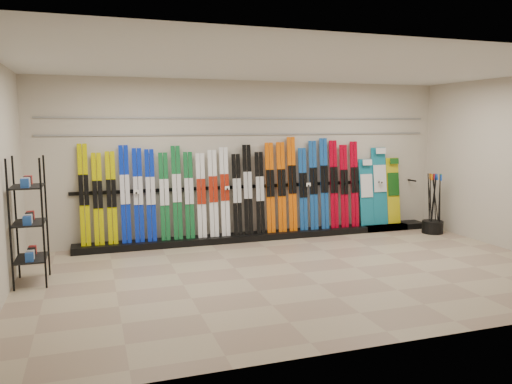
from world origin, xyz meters
name	(u,v)px	position (x,y,z in m)	size (l,w,h in m)	color
floor	(302,273)	(0.00, 0.00, 0.00)	(8.00, 8.00, 0.00)	gray
back_wall	(251,160)	(0.00, 2.50, 1.50)	(8.00, 8.00, 0.00)	beige
ceiling	(305,66)	(0.00, 0.00, 3.00)	(8.00, 8.00, 0.00)	silver
ski_rack_base	(265,235)	(0.22, 2.28, 0.06)	(8.00, 0.40, 0.12)	black
skis	(232,191)	(-0.42, 2.32, 0.95)	(5.37, 0.21, 1.82)	#C1BD00
snowboards	(380,189)	(2.77, 2.35, 0.84)	(0.94, 0.24, 1.59)	#14728C
accessory_rack	(29,221)	(-3.75, 0.77, 0.88)	(0.40, 0.60, 1.76)	black
pole_bin	(432,227)	(3.60, 1.68, 0.12)	(0.41, 0.41, 0.25)	black
ski_poles	(434,203)	(3.62, 1.69, 0.61)	(0.31, 0.38, 1.18)	black
slatwall_rail_0	(251,134)	(0.00, 2.48, 2.00)	(7.60, 0.02, 0.03)	gray
slatwall_rail_1	(251,118)	(0.00, 2.48, 2.30)	(7.60, 0.02, 0.03)	gray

